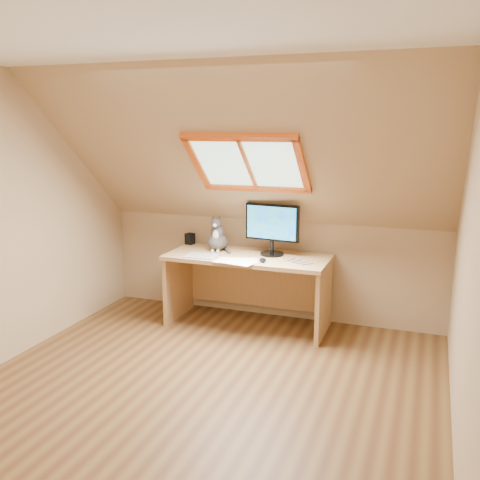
% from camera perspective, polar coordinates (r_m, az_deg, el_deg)
% --- Properties ---
extents(ground, '(3.50, 3.50, 0.00)m').
position_cam_1_polar(ground, '(4.17, -4.08, -15.68)').
color(ground, brown).
rests_on(ground, ground).
extents(room_shell, '(3.52, 3.52, 2.41)m').
position_cam_1_polar(room_shell, '(3.64, -5.02, 3.99)').
color(room_shell, tan).
rests_on(room_shell, ground).
extents(desk, '(1.57, 0.69, 0.71)m').
position_cam_1_polar(desk, '(5.28, 1.07, -3.78)').
color(desk, tan).
rests_on(desk, ground).
extents(monitor, '(0.54, 0.23, 0.50)m').
position_cam_1_polar(monitor, '(5.12, 3.44, 1.49)').
color(monitor, black).
rests_on(monitor, desk).
extents(cat, '(0.22, 0.26, 0.37)m').
position_cam_1_polar(cat, '(5.33, -2.42, 0.25)').
color(cat, '#484340').
rests_on(cat, desk).
extents(desk_speaker, '(0.10, 0.10, 0.12)m').
position_cam_1_polar(desk_speaker, '(5.65, -5.36, 0.14)').
color(desk_speaker, black).
rests_on(desk_speaker, desk).
extents(graphics_tablet, '(0.30, 0.22, 0.01)m').
position_cam_1_polar(graphics_tablet, '(5.12, -4.17, -1.71)').
color(graphics_tablet, '#B2B2B7').
rests_on(graphics_tablet, desk).
extents(mouse, '(0.09, 0.12, 0.03)m').
position_cam_1_polar(mouse, '(4.91, 2.44, -2.16)').
color(mouse, black).
rests_on(mouse, desk).
extents(papers, '(0.35, 0.30, 0.01)m').
position_cam_1_polar(papers, '(4.94, -0.61, -2.22)').
color(papers, white).
rests_on(papers, desk).
extents(cables, '(0.51, 0.26, 0.01)m').
position_cam_1_polar(cables, '(4.93, 5.22, -2.30)').
color(cables, silver).
rests_on(cables, desk).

